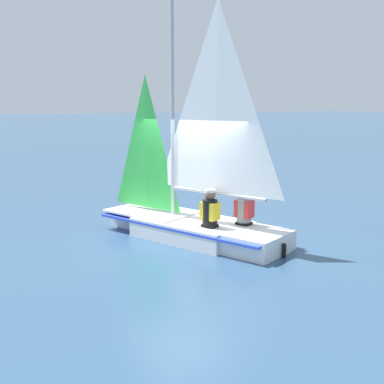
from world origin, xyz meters
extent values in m
plane|color=#2D4C6B|center=(0.00, 0.00, 0.00)|extent=(260.00, 260.00, 0.00)
cube|color=white|center=(0.00, 0.00, 0.20)|extent=(2.71, 2.25, 0.40)
cube|color=white|center=(1.51, 0.66, 0.20)|extent=(1.21, 1.11, 0.40)
cube|color=white|center=(-1.51, -0.66, 0.20)|extent=(1.38, 1.51, 0.40)
cube|color=blue|center=(0.00, 0.00, 0.33)|extent=(4.38, 2.98, 0.05)
cube|color=silver|center=(1.07, 0.46, 0.42)|extent=(2.27, 1.97, 0.04)
cylinder|color=#B7B7BC|center=(0.48, 0.21, 2.67)|extent=(0.08, 0.08, 4.54)
cylinder|color=#B7B7BC|center=(-0.57, -0.25, 1.05)|extent=(2.15, 0.98, 0.07)
pyramid|color=white|center=(-0.57, -0.25, 2.95)|extent=(2.03, 0.92, 3.73)
pyramid|color=green|center=(1.21, 0.53, 1.98)|extent=(1.33, 0.61, 2.97)
cube|color=black|center=(-2.01, -0.87, 0.14)|extent=(0.09, 0.06, 0.28)
cube|color=black|center=(-0.71, -0.03, 0.23)|extent=(0.35, 0.33, 0.45)
cylinder|color=black|center=(-0.71, -0.03, 0.71)|extent=(0.39, 0.39, 0.50)
cube|color=yellow|center=(-0.71, -0.03, 0.73)|extent=(0.42, 0.37, 0.35)
sphere|color=brown|center=(-0.71, -0.03, 1.05)|extent=(0.22, 0.22, 0.22)
cylinder|color=white|center=(-0.71, -0.03, 1.14)|extent=(0.27, 0.27, 0.06)
cube|color=black|center=(-0.86, -0.75, 0.23)|extent=(0.35, 0.33, 0.45)
cylinder|color=gray|center=(-0.86, -0.75, 0.71)|extent=(0.39, 0.39, 0.50)
cube|color=red|center=(-0.86, -0.75, 0.73)|extent=(0.42, 0.37, 0.35)
sphere|color=brown|center=(-0.86, -0.75, 1.05)|extent=(0.22, 0.22, 0.22)
cylinder|color=red|center=(-0.86, -0.75, 1.14)|extent=(0.27, 0.27, 0.06)
camera|label=1|loc=(-8.81, 4.66, 2.84)|focal=45.00mm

